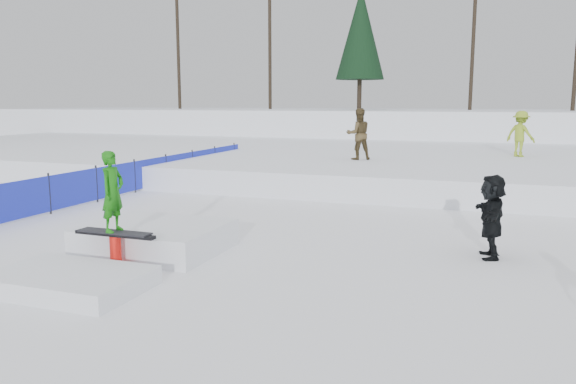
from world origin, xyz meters
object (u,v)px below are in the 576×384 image
(walker_olive, at_px, (358,134))
(spectator_dark, at_px, (492,216))
(safety_fence, at_px, (135,176))
(jib_rail_feature, at_px, (135,245))
(walker_ygreen, at_px, (520,134))

(walker_olive, distance_m, spectator_dark, 10.68)
(spectator_dark, bearing_deg, safety_fence, -118.09)
(safety_fence, xyz_separation_m, jib_rail_feature, (4.73, -6.77, -0.25))
(safety_fence, distance_m, jib_rail_feature, 8.26)
(safety_fence, relative_size, spectator_dark, 9.94)
(safety_fence, distance_m, walker_olive, 8.24)
(safety_fence, bearing_deg, walker_ygreen, 35.25)
(walker_ygreen, relative_size, spectator_dark, 1.12)
(safety_fence, bearing_deg, spectator_dark, -21.36)
(spectator_dark, height_order, jib_rail_feature, jib_rail_feature)
(walker_olive, bearing_deg, safety_fence, 11.63)
(walker_olive, relative_size, jib_rail_feature, 0.43)
(walker_ygreen, xyz_separation_m, jib_rail_feature, (-7.27, -15.25, -1.39))
(jib_rail_feature, bearing_deg, safety_fence, 124.92)
(safety_fence, bearing_deg, jib_rail_feature, -55.08)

